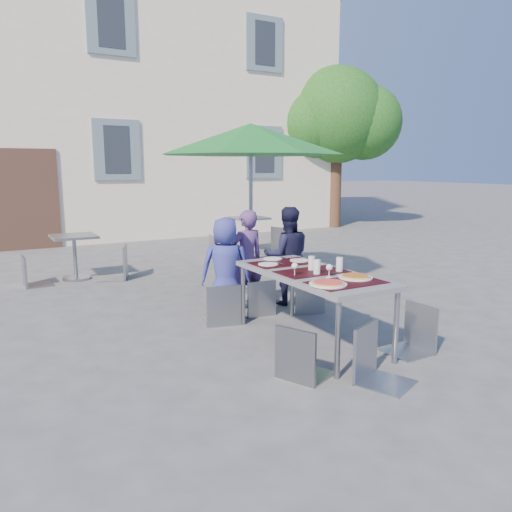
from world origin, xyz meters
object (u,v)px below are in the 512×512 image
chair_3 (302,321)px  cafe_table_1 (249,228)px  child_0 (226,268)px  chair_5 (378,320)px  chair_0 (222,280)px  chair_1 (259,276)px  bg_chair_r_1 (276,225)px  pizza_near_right (356,277)px  child_2 (287,256)px  chair_2 (309,275)px  bg_chair_l_1 (217,232)px  cafe_table_0 (75,250)px  dining_table (312,277)px  chair_4 (416,301)px  bg_chair_l_0 (30,253)px  bg_chair_r_0 (118,242)px  pizza_near_left (328,283)px  child_1 (247,260)px

chair_3 → cafe_table_1: bearing=65.3°
child_0 → chair_5: child_0 is taller
chair_0 → cafe_table_1: (2.67, 4.24, -0.01)m
chair_0 → chair_1: size_ratio=1.08×
bg_chair_r_1 → pizza_near_right: bearing=-114.1°
child_2 → chair_5: size_ratio=1.40×
chair_2 → bg_chair_l_1: size_ratio=0.91×
chair_0 → chair_5: chair_5 is taller
chair_0 → cafe_table_1: size_ratio=1.21×
cafe_table_0 → cafe_table_1: size_ratio=0.97×
pizza_near_right → chair_0: size_ratio=0.36×
chair_5 → cafe_table_1: 6.68m
chair_0 → chair_3: 1.72m
dining_table → pizza_near_right: size_ratio=5.70×
child_0 → dining_table: bearing=133.1°
dining_table → chair_3: (-0.61, -0.71, -0.17)m
cafe_table_0 → chair_4: bearing=-64.9°
chair_4 → bg_chair_l_0: size_ratio=1.00×
chair_4 → bg_chair_r_0: size_ratio=0.87×
pizza_near_left → chair_4: 1.00m
child_1 → cafe_table_0: (-1.62, 2.85, -0.15)m
bg_chair_l_0 → bg_chair_r_0: (1.30, -0.15, 0.09)m
child_1 → child_2: 0.59m
dining_table → chair_3: bearing=-130.6°
chair_1 → chair_5: bearing=-92.4°
pizza_near_right → child_2: 1.90m
dining_table → bg_chair_r_1: size_ratio=1.79×
child_0 → bg_chair_r_1: (2.93, 3.61, -0.01)m
chair_0 → bg_chair_r_1: 4.90m
bg_chair_l_1 → bg_chair_r_0: bearing=-159.7°
dining_table → pizza_near_right: bearing=-68.0°
pizza_near_right → chair_0: (-0.73, 1.46, -0.24)m
chair_1 → chair_3: chair_3 is taller
child_0 → chair_4: bearing=145.3°
child_0 → chair_2: size_ratio=1.47×
bg_chair_l_0 → bg_chair_r_0: 1.31m
child_2 → bg_chair_l_0: (-2.88, 2.75, -0.13)m
chair_4 → bg_chair_l_1: (0.43, 5.51, 0.02)m
pizza_near_right → bg_chair_r_1: bg_chair_r_1 is taller
cafe_table_1 → bg_chair_r_1: size_ratio=0.73×
pizza_near_left → bg_chair_r_0: (-0.77, 4.54, -0.16)m
pizza_near_right → child_1: (-0.17, 1.90, -0.13)m
bg_chair_r_1 → bg_chair_l_1: bearing=-179.1°
child_1 → dining_table: bearing=85.7°
child_1 → bg_chair_l_0: (-2.30, 2.70, -0.12)m
chair_2 → pizza_near_left: bearing=-119.7°
bg_chair_l_1 → bg_chair_r_1: bg_chair_r_1 is taller
pizza_near_right → chair_2: 1.45m
child_1 → bg_chair_r_1: 4.21m
chair_2 → bg_chair_r_1: bg_chair_r_1 is taller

